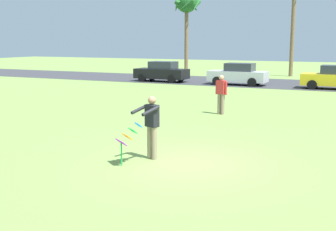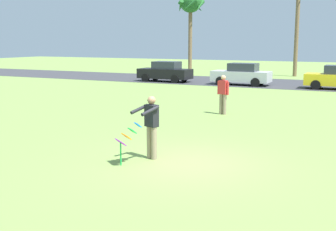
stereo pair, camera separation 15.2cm
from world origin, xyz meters
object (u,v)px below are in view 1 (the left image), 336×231
parked_car_silver (238,74)px  parked_car_yellow (335,78)px  person_kite_flyer (152,125)px  parked_car_black (162,72)px  kite_held (127,138)px  person_walker_near (221,93)px  palm_tree_left_near (187,5)px

parked_car_silver → parked_car_yellow: 6.64m
person_kite_flyer → parked_car_black: (-9.96, 20.69, -0.18)m
parked_car_black → parked_car_silver: (6.21, 0.00, 0.00)m
parked_car_black → parked_car_silver: bearing=0.0°
kite_held → person_walker_near: bearing=92.5°
kite_held → person_kite_flyer: bearing=68.4°
person_kite_flyer → parked_car_silver: 21.03m
parked_car_black → person_walker_near: person_walker_near is taller
person_kite_flyer → palm_tree_left_near: (-11.35, 28.81, 5.60)m
parked_car_black → palm_tree_left_near: (-1.39, 8.11, 5.78)m
kite_held → parked_car_yellow: 21.70m
parked_car_black → person_walker_near: bearing=-54.2°
parked_car_black → parked_car_yellow: 12.85m
palm_tree_left_near → person_walker_near: palm_tree_left_near is taller
parked_car_black → parked_car_silver: 6.21m
palm_tree_left_near → person_walker_near: (10.66, -20.95, -5.62)m
kite_held → person_walker_near: size_ratio=0.63×
parked_car_yellow → palm_tree_left_near: palm_tree_left_near is taller
kite_held → parked_car_silver: bearing=99.1°
parked_car_yellow → person_walker_near: size_ratio=2.44×
parked_car_yellow → kite_held: bearing=-98.5°
palm_tree_left_near → parked_car_black: bearing=-80.3°
parked_car_yellow → palm_tree_left_near: size_ratio=0.53×
parked_car_black → parked_car_yellow: same height
parked_car_yellow → person_kite_flyer: bearing=-98.0°
person_kite_flyer → palm_tree_left_near: palm_tree_left_near is taller
person_kite_flyer → parked_car_silver: size_ratio=0.41×
person_kite_flyer → parked_car_yellow: bearing=82.0°
person_kite_flyer → parked_car_yellow: (2.89, 20.69, -0.18)m
person_walker_near → kite_held: bearing=-87.5°
person_kite_flyer → person_walker_near: (-0.69, 7.86, -0.02)m
parked_car_black → palm_tree_left_near: palm_tree_left_near is taller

